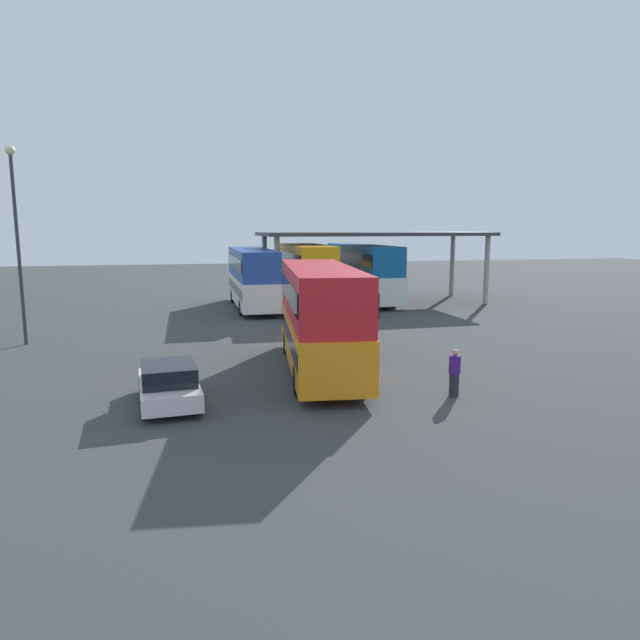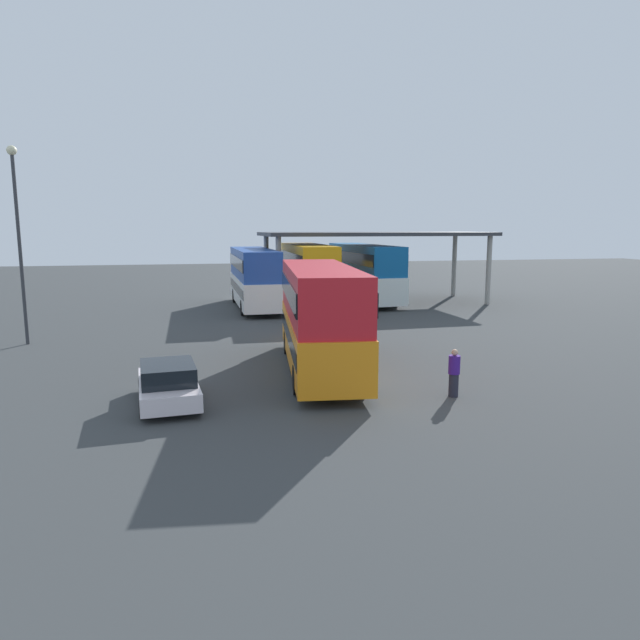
{
  "view_description": "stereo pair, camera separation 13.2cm",
  "coord_description": "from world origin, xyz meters",
  "px_view_note": "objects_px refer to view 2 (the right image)",
  "views": [
    {
      "loc": [
        -5.07,
        -18.99,
        5.54
      ],
      "look_at": [
        -0.37,
        2.17,
        2.0
      ],
      "focal_mm": 32.02,
      "sensor_mm": 36.0,
      "label": 1
    },
    {
      "loc": [
        -4.94,
        -19.02,
        5.54
      ],
      "look_at": [
        -0.37,
        2.17,
        2.0
      ],
      "focal_mm": 32.02,
      "sensor_mm": 36.0,
      "label": 2
    }
  ],
  "objects_px": {
    "double_decker_main": "(320,314)",
    "double_decker_mid_row": "(308,273)",
    "lamppost_tall": "(18,224)",
    "pedestrian_waiting": "(454,373)",
    "double_decker_far_right": "(364,271)",
    "parked_hatchback": "(168,384)",
    "double_decker_near_canopy": "(254,276)"
  },
  "relations": [
    {
      "from": "double_decker_mid_row",
      "to": "pedestrian_waiting",
      "type": "distance_m",
      "value": 21.76
    },
    {
      "from": "lamppost_tall",
      "to": "pedestrian_waiting",
      "type": "xyz_separation_m",
      "value": [
        16.2,
        -12.23,
        -4.87
      ]
    },
    {
      "from": "double_decker_near_canopy",
      "to": "pedestrian_waiting",
      "type": "relative_size",
      "value": 6.73
    },
    {
      "from": "double_decker_near_canopy",
      "to": "double_decker_far_right",
      "type": "xyz_separation_m",
      "value": [
        8.38,
        1.74,
        0.1
      ]
    },
    {
      "from": "double_decker_far_right",
      "to": "double_decker_near_canopy",
      "type": "bearing_deg",
      "value": 99.33
    },
    {
      "from": "double_decker_far_right",
      "to": "lamppost_tall",
      "type": "xyz_separation_m",
      "value": [
        -20.25,
        -11.84,
        3.34
      ]
    },
    {
      "from": "double_decker_mid_row",
      "to": "lamppost_tall",
      "type": "relative_size",
      "value": 1.11
    },
    {
      "from": "parked_hatchback",
      "to": "double_decker_near_canopy",
      "type": "height_order",
      "value": "double_decker_near_canopy"
    },
    {
      "from": "double_decker_near_canopy",
      "to": "lamppost_tall",
      "type": "relative_size",
      "value": 1.17
    },
    {
      "from": "double_decker_mid_row",
      "to": "lamppost_tall",
      "type": "bearing_deg",
      "value": 122.28
    },
    {
      "from": "double_decker_mid_row",
      "to": "double_decker_main",
      "type": "bearing_deg",
      "value": 171.44
    },
    {
      "from": "double_decker_main",
      "to": "lamppost_tall",
      "type": "bearing_deg",
      "value": 63.84
    },
    {
      "from": "parked_hatchback",
      "to": "pedestrian_waiting",
      "type": "distance_m",
      "value": 9.23
    },
    {
      "from": "double_decker_main",
      "to": "parked_hatchback",
      "type": "xyz_separation_m",
      "value": [
        -5.58,
        -3.22,
        -1.56
      ]
    },
    {
      "from": "double_decker_main",
      "to": "parked_hatchback",
      "type": "height_order",
      "value": "double_decker_main"
    },
    {
      "from": "double_decker_near_canopy",
      "to": "double_decker_far_right",
      "type": "relative_size",
      "value": 0.95
    },
    {
      "from": "lamppost_tall",
      "to": "double_decker_far_right",
      "type": "bearing_deg",
      "value": 30.32
    },
    {
      "from": "parked_hatchback",
      "to": "lamppost_tall",
      "type": "distance_m",
      "value": 14.08
    },
    {
      "from": "double_decker_near_canopy",
      "to": "double_decker_mid_row",
      "type": "relative_size",
      "value": 1.05
    },
    {
      "from": "pedestrian_waiting",
      "to": "double_decker_mid_row",
      "type": "bearing_deg",
      "value": 35.43
    },
    {
      "from": "double_decker_mid_row",
      "to": "lamppost_tall",
      "type": "distance_m",
      "value": 18.47
    },
    {
      "from": "lamppost_tall",
      "to": "pedestrian_waiting",
      "type": "bearing_deg",
      "value": -37.05
    },
    {
      "from": "double_decker_main",
      "to": "double_decker_far_right",
      "type": "height_order",
      "value": "double_decker_far_right"
    },
    {
      "from": "parked_hatchback",
      "to": "double_decker_near_canopy",
      "type": "xyz_separation_m",
      "value": [
        4.83,
        21.23,
        1.56
      ]
    },
    {
      "from": "lamppost_tall",
      "to": "pedestrian_waiting",
      "type": "distance_m",
      "value": 20.88
    },
    {
      "from": "double_decker_mid_row",
      "to": "double_decker_far_right",
      "type": "distance_m",
      "value": 5.29
    },
    {
      "from": "double_decker_main",
      "to": "double_decker_mid_row",
      "type": "bearing_deg",
      "value": -3.56
    },
    {
      "from": "double_decker_far_right",
      "to": "lamppost_tall",
      "type": "bearing_deg",
      "value": 117.91
    },
    {
      "from": "double_decker_mid_row",
      "to": "parked_hatchback",
      "type": "bearing_deg",
      "value": 158.52
    },
    {
      "from": "double_decker_mid_row",
      "to": "lamppost_tall",
      "type": "height_order",
      "value": "lamppost_tall"
    },
    {
      "from": "parked_hatchback",
      "to": "double_decker_near_canopy",
      "type": "bearing_deg",
      "value": -18.42
    },
    {
      "from": "parked_hatchback",
      "to": "double_decker_near_canopy",
      "type": "distance_m",
      "value": 21.83
    }
  ]
}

